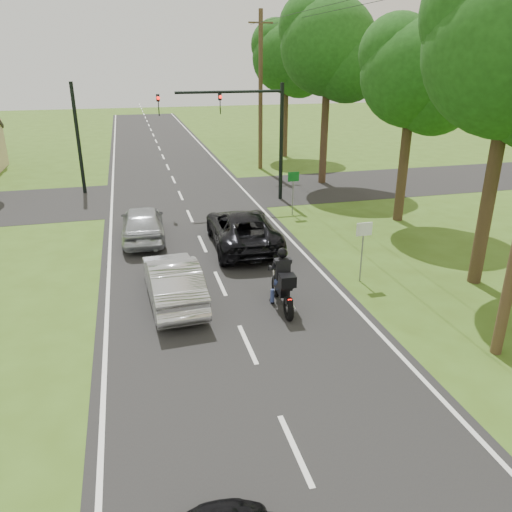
# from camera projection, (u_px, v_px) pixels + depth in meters

# --- Properties ---
(ground) EXTENTS (140.00, 140.00, 0.00)m
(ground) POSITION_uv_depth(u_px,v_px,m) (247.00, 344.00, 13.41)
(ground) COLOR #3D5A19
(ground) RESTS_ON ground
(road) EXTENTS (8.00, 100.00, 0.01)m
(road) POSITION_uv_depth(u_px,v_px,m) (196.00, 229.00, 22.40)
(road) COLOR black
(road) RESTS_ON ground
(cross_road) EXTENTS (60.00, 7.00, 0.01)m
(cross_road) POSITION_uv_depth(u_px,v_px,m) (181.00, 196.00, 27.80)
(cross_road) COLOR black
(cross_road) RESTS_ON ground
(motorcycle_rider) EXTENTS (0.65, 2.29, 1.97)m
(motorcycle_rider) POSITION_uv_depth(u_px,v_px,m) (283.00, 285.00, 15.06)
(motorcycle_rider) COLOR black
(motorcycle_rider) RESTS_ON ground
(dark_suv) EXTENTS (2.70, 5.46, 1.49)m
(dark_suv) POSITION_uv_depth(u_px,v_px,m) (242.00, 229.00, 20.07)
(dark_suv) COLOR black
(dark_suv) RESTS_ON road
(silver_sedan) EXTENTS (1.74, 4.43, 1.44)m
(silver_sedan) POSITION_uv_depth(u_px,v_px,m) (173.00, 281.00, 15.47)
(silver_sedan) COLOR #BCBCC2
(silver_sedan) RESTS_ON road
(silver_suv) EXTENTS (1.88, 4.37, 1.47)m
(silver_suv) POSITION_uv_depth(u_px,v_px,m) (143.00, 223.00, 20.83)
(silver_suv) COLOR #ABAFB3
(silver_suv) RESTS_ON road
(traffic_signal) EXTENTS (6.38, 0.44, 6.00)m
(traffic_signal) POSITION_uv_depth(u_px,v_px,m) (247.00, 122.00, 25.24)
(traffic_signal) COLOR black
(traffic_signal) RESTS_ON ground
(signal_pole_far) EXTENTS (0.20, 0.20, 6.00)m
(signal_pole_far) POSITION_uv_depth(u_px,v_px,m) (78.00, 139.00, 27.29)
(signal_pole_far) COLOR black
(signal_pole_far) RESTS_ON ground
(utility_pole_far) EXTENTS (1.60, 0.28, 10.00)m
(utility_pole_far) POSITION_uv_depth(u_px,v_px,m) (261.00, 92.00, 32.75)
(utility_pole_far) COLOR brown
(utility_pole_far) RESTS_ON ground
(sign_white) EXTENTS (0.55, 0.07, 2.12)m
(sign_white) POSITION_uv_depth(u_px,v_px,m) (363.00, 238.00, 16.59)
(sign_white) COLOR slate
(sign_white) RESTS_ON ground
(sign_green) EXTENTS (0.55, 0.07, 2.12)m
(sign_green) POSITION_uv_depth(u_px,v_px,m) (293.00, 183.00, 23.83)
(sign_green) COLOR slate
(sign_green) RESTS_ON ground
(tree_row_c) EXTENTS (4.80, 4.65, 8.76)m
(tree_row_c) POSITION_uv_depth(u_px,v_px,m) (420.00, 81.00, 21.27)
(tree_row_c) COLOR #332316
(tree_row_c) RESTS_ON ground
(tree_row_d) EXTENTS (5.76, 5.58, 10.45)m
(tree_row_d) POSITION_uv_depth(u_px,v_px,m) (335.00, 52.00, 27.83)
(tree_row_d) COLOR #332316
(tree_row_d) RESTS_ON ground
(tree_row_e) EXTENTS (5.28, 5.12, 9.61)m
(tree_row_e) POSITION_uv_depth(u_px,v_px,m) (291.00, 62.00, 36.25)
(tree_row_e) COLOR #332316
(tree_row_e) RESTS_ON ground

